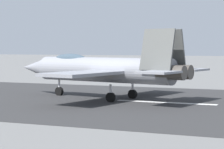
% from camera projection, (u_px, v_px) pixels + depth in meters
% --- Properties ---
extents(ground_plane, '(400.00, 400.00, 0.00)m').
position_uv_depth(ground_plane, '(156.00, 102.00, 37.69)').
color(ground_plane, slate).
extents(runway_strip, '(240.00, 26.00, 0.02)m').
position_uv_depth(runway_strip, '(157.00, 102.00, 37.69)').
color(runway_strip, '#2F2F30').
rests_on(runway_strip, ground).
extents(fighter_jet, '(17.66, 15.17, 5.70)m').
position_uv_depth(fighter_jet, '(103.00, 69.00, 40.06)').
color(fighter_jet, gray).
rests_on(fighter_jet, ground).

